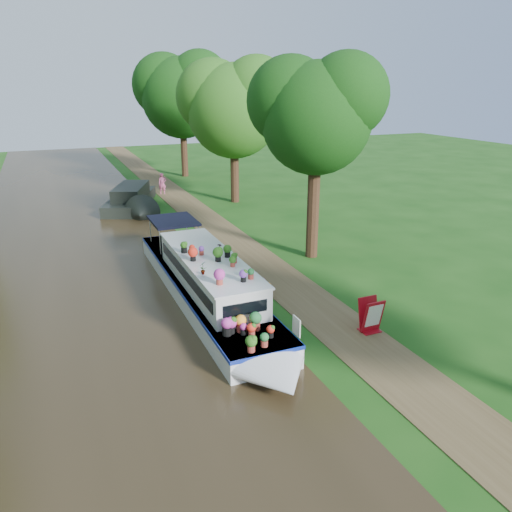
# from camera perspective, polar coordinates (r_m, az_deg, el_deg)

# --- Properties ---
(ground) EXTENTS (100.00, 100.00, 0.00)m
(ground) POSITION_cam_1_polar(r_m,az_deg,el_deg) (19.42, 0.77, -4.12)
(ground) COLOR #174511
(ground) RESTS_ON ground
(canal_water) EXTENTS (10.00, 100.00, 0.02)m
(canal_water) POSITION_cam_1_polar(r_m,az_deg,el_deg) (18.08, -17.07, -6.84)
(canal_water) COLOR black
(canal_water) RESTS_ON ground
(towpath) EXTENTS (2.20, 100.00, 0.03)m
(towpath) POSITION_cam_1_polar(r_m,az_deg,el_deg) (19.89, 3.94, -3.54)
(towpath) COLOR brown
(towpath) RESTS_ON ground
(plant_boat) EXTENTS (2.29, 13.52, 2.31)m
(plant_boat) POSITION_cam_1_polar(r_m,az_deg,el_deg) (18.03, -5.30, -3.17)
(plant_boat) COLOR silver
(plant_boat) RESTS_ON canal_water
(tree_near_overhang) EXTENTS (5.52, 5.28, 8.99)m
(tree_near_overhang) POSITION_cam_1_polar(r_m,az_deg,el_deg) (22.30, 6.85, 16.27)
(tree_near_overhang) COLOR black
(tree_near_overhang) RESTS_ON ground
(tree_near_mid) EXTENTS (6.90, 6.60, 9.40)m
(tree_near_mid) POSITION_cam_1_polar(r_m,az_deg,el_deg) (33.53, -2.64, 17.03)
(tree_near_mid) COLOR black
(tree_near_mid) RESTS_ON ground
(tree_near_far) EXTENTS (7.59, 7.26, 10.30)m
(tree_near_far) POSITION_cam_1_polar(r_m,az_deg,el_deg) (43.87, -8.58, 18.15)
(tree_near_far) COLOR black
(tree_near_far) RESTS_ON ground
(second_boat) EXTENTS (4.51, 8.10, 1.47)m
(second_boat) POSITION_cam_1_polar(r_m,az_deg,el_deg) (33.39, -14.06, 6.35)
(second_boat) COLOR black
(second_boat) RESTS_ON canal_water
(sandwich_board) EXTENTS (0.71, 0.56, 1.13)m
(sandwich_board) POSITION_cam_1_polar(r_m,az_deg,el_deg) (16.62, 12.99, -6.79)
(sandwich_board) COLOR #A50B16
(sandwich_board) RESTS_ON towpath
(pedestrian_pink) EXTENTS (0.59, 0.42, 1.51)m
(pedestrian_pink) POSITION_cam_1_polar(r_m,az_deg,el_deg) (37.11, -10.66, 8.14)
(pedestrian_pink) COLOR #E65F7C
(pedestrian_pink) RESTS_ON towpath
(verge_plant) EXTENTS (0.40, 0.35, 0.43)m
(verge_plant) POSITION_cam_1_polar(r_m,az_deg,el_deg) (19.70, 0.42, -3.09)
(verge_plant) COLOR #23691F
(verge_plant) RESTS_ON ground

